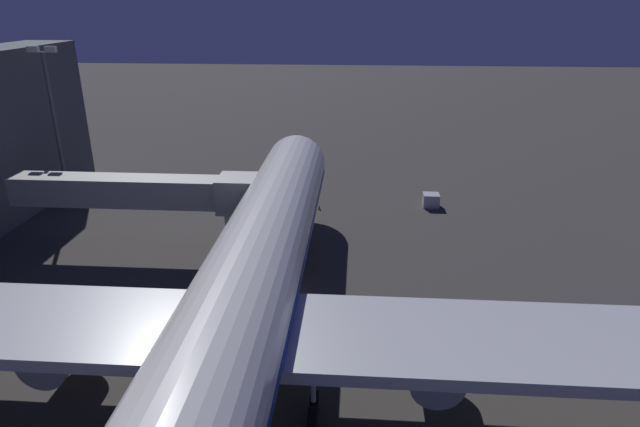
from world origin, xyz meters
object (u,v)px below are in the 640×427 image
at_px(baggage_container_far_row, 431,200).
at_px(traffic_cone_nose_starboard, 279,206).
at_px(traffic_cone_nose_port, 319,207).
at_px(jet_bridge, 152,192).
at_px(airliner_at_gate, 235,321).
at_px(apron_floodlight_mast, 54,117).

relative_size(baggage_container_far_row, traffic_cone_nose_starboard, 3.18).
height_order(traffic_cone_nose_port, traffic_cone_nose_starboard, same).
xyz_separation_m(jet_bridge, traffic_cone_nose_port, (-13.91, -11.56, -5.48)).
bearing_deg(airliner_at_gate, traffic_cone_nose_starboard, -85.96).
distance_m(airliner_at_gate, traffic_cone_nose_starboard, 31.66).
relative_size(jet_bridge, traffic_cone_nose_starboard, 39.61).
bearing_deg(baggage_container_far_row, apron_floodlight_mast, 4.34).
height_order(baggage_container_far_row, traffic_cone_nose_starboard, baggage_container_far_row).
relative_size(jet_bridge, traffic_cone_nose_port, 39.61).
relative_size(airliner_at_gate, jet_bridge, 2.98).
xyz_separation_m(airliner_at_gate, traffic_cone_nose_starboard, (2.20, -31.12, -5.38)).
bearing_deg(apron_floodlight_mast, traffic_cone_nose_port, -177.66).
bearing_deg(jet_bridge, traffic_cone_nose_port, -140.26).
height_order(jet_bridge, baggage_container_far_row, jet_bridge).
xyz_separation_m(traffic_cone_nose_port, traffic_cone_nose_starboard, (4.40, 0.00, 0.00)).
bearing_deg(traffic_cone_nose_starboard, airliner_at_gate, 94.04).
bearing_deg(airliner_at_gate, jet_bridge, -59.08).
bearing_deg(baggage_container_far_row, airliner_at_gate, 66.29).
height_order(apron_floodlight_mast, traffic_cone_nose_starboard, apron_floodlight_mast).
bearing_deg(traffic_cone_nose_port, apron_floodlight_mast, 2.34).
distance_m(airliner_at_gate, apron_floodlight_mast, 39.60).
bearing_deg(airliner_at_gate, baggage_container_far_row, -113.71).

